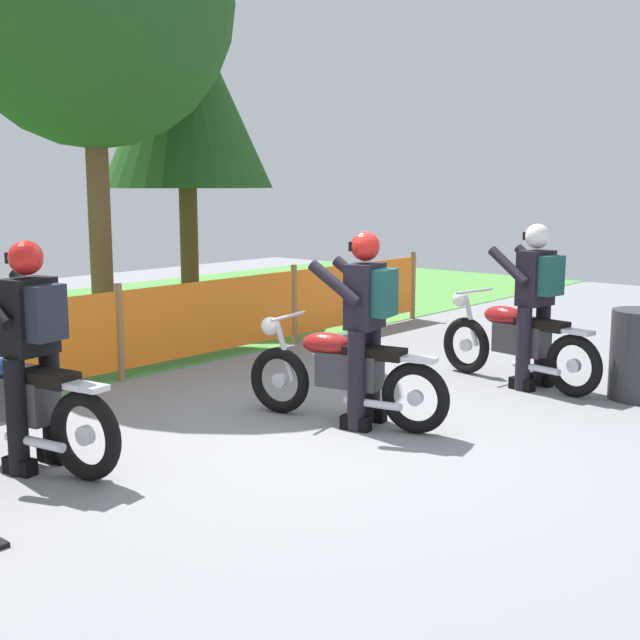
{
  "coord_description": "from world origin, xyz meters",
  "views": [
    {
      "loc": [
        -5.19,
        -4.46,
        2.09
      ],
      "look_at": [
        0.29,
        0.25,
        0.9
      ],
      "focal_mm": 46.67,
      "sensor_mm": 36.0,
      "label": 1
    }
  ],
  "objects_px": {
    "motorcycle_trailing": "(516,341)",
    "motorcycle_lead": "(14,401)",
    "rider_third": "(366,318)",
    "rider_trailing": "(536,297)",
    "motorcycle_third": "(343,373)",
    "rider_lead": "(31,342)"
  },
  "relations": [
    {
      "from": "motorcycle_trailing",
      "to": "rider_third",
      "type": "height_order",
      "value": "rider_third"
    },
    {
      "from": "motorcycle_third",
      "to": "motorcycle_trailing",
      "type": "bearing_deg",
      "value": -113.82
    },
    {
      "from": "motorcycle_trailing",
      "to": "rider_third",
      "type": "distance_m",
      "value": 2.31
    },
    {
      "from": "rider_lead",
      "to": "rider_trailing",
      "type": "distance_m",
      "value": 4.95
    },
    {
      "from": "motorcycle_third",
      "to": "rider_lead",
      "type": "xyz_separation_m",
      "value": [
        -2.4,
        0.97,
        0.5
      ]
    },
    {
      "from": "motorcycle_third",
      "to": "rider_third",
      "type": "bearing_deg",
      "value": -179.49
    },
    {
      "from": "motorcycle_lead",
      "to": "rider_third",
      "type": "height_order",
      "value": "rider_third"
    },
    {
      "from": "motorcycle_lead",
      "to": "rider_third",
      "type": "xyz_separation_m",
      "value": [
        2.49,
        -1.4,
        0.47
      ]
    },
    {
      "from": "motorcycle_trailing",
      "to": "rider_lead",
      "type": "bearing_deg",
      "value": 82.07
    },
    {
      "from": "rider_trailing",
      "to": "rider_third",
      "type": "relative_size",
      "value": 1.0
    },
    {
      "from": "motorcycle_third",
      "to": "rider_third",
      "type": "xyz_separation_m",
      "value": [
        0.05,
        -0.21,
        0.5
      ]
    },
    {
      "from": "motorcycle_trailing",
      "to": "motorcycle_lead",
      "type": "bearing_deg",
      "value": 79.79
    },
    {
      "from": "motorcycle_lead",
      "to": "motorcycle_trailing",
      "type": "bearing_deg",
      "value": -119.74
    },
    {
      "from": "rider_third",
      "to": "motorcycle_trailing",
      "type": "bearing_deg",
      "value": -108.92
    },
    {
      "from": "motorcycle_trailing",
      "to": "motorcycle_third",
      "type": "bearing_deg",
      "value": 87.46
    },
    {
      "from": "motorcycle_third",
      "to": "rider_lead",
      "type": "height_order",
      "value": "rider_lead"
    },
    {
      "from": "rider_third",
      "to": "rider_trailing",
      "type": "bearing_deg",
      "value": -114.41
    },
    {
      "from": "motorcycle_lead",
      "to": "rider_lead",
      "type": "distance_m",
      "value": 0.52
    },
    {
      "from": "motorcycle_third",
      "to": "rider_trailing",
      "type": "height_order",
      "value": "rider_trailing"
    },
    {
      "from": "motorcycle_lead",
      "to": "motorcycle_trailing",
      "type": "height_order",
      "value": "motorcycle_lead"
    },
    {
      "from": "motorcycle_lead",
      "to": "motorcycle_trailing",
      "type": "distance_m",
      "value": 5.02
    },
    {
      "from": "motorcycle_third",
      "to": "rider_lead",
      "type": "relative_size",
      "value": 1.14
    }
  ]
}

